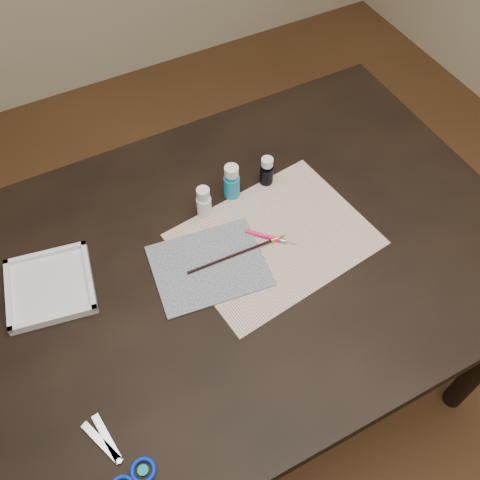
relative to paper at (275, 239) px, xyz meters
name	(u,v)px	position (x,y,z in m)	size (l,w,h in m)	color
ground	(240,379)	(-0.09, 0.00, -0.76)	(3.50, 3.50, 0.02)	#422614
table	(240,328)	(-0.09, 0.00, -0.38)	(1.30, 0.90, 0.75)	black
paper	(275,239)	(0.00, 0.00, 0.00)	(0.42, 0.32, 0.00)	silver
canvas	(209,266)	(-0.17, 0.00, 0.00)	(0.25, 0.20, 0.00)	black
paint_bottle_white	(204,202)	(-0.11, 0.14, 0.04)	(0.04, 0.04, 0.09)	white
paint_bottle_cyan	(232,181)	(-0.03, 0.17, 0.05)	(0.04, 0.04, 0.10)	teal
paint_bottle_navy	(267,171)	(0.07, 0.16, 0.04)	(0.03, 0.03, 0.08)	black
paintbrush	(238,253)	(-0.10, 0.00, 0.01)	(0.25, 0.01, 0.01)	black
craft_knife	(271,238)	(-0.01, 0.00, 0.01)	(0.13, 0.01, 0.01)	#FE1974
scissors	(111,457)	(-0.50, -0.28, 0.00)	(0.18, 0.09, 0.01)	silver
palette_tray	(50,286)	(-0.50, 0.11, 0.01)	(0.18, 0.18, 0.02)	white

